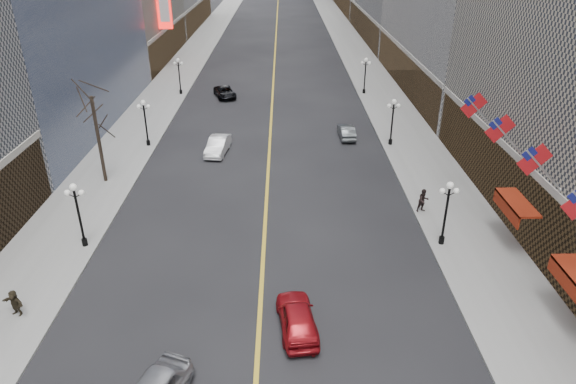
{
  "coord_description": "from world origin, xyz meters",
  "views": [
    {
      "loc": [
        1.3,
        1.2,
        18.54
      ],
      "look_at": [
        1.5,
        20.16,
        8.98
      ],
      "focal_mm": 32.0,
      "sensor_mm": 36.0,
      "label": 1
    }
  ],
  "objects_px": {
    "streetlamp_east_3": "(365,72)",
    "streetlamp_west_3": "(179,72)",
    "streetlamp_east_2": "(393,117)",
    "streetlamp_east_1": "(447,207)",
    "streetlamp_west_2": "(145,118)",
    "car_nb_far": "(225,92)",
    "car_sb_far": "(347,132)",
    "car_nb_mid": "(218,145)",
    "streetlamp_west_1": "(78,209)",
    "car_sb_mid": "(297,317)"
  },
  "relations": [
    {
      "from": "streetlamp_west_3",
      "to": "car_nb_far",
      "type": "distance_m",
      "value": 6.33
    },
    {
      "from": "car_nb_far",
      "to": "car_sb_mid",
      "type": "bearing_deg",
      "value": -97.56
    },
    {
      "from": "car_sb_far",
      "to": "car_nb_far",
      "type": "bearing_deg",
      "value": -48.52
    },
    {
      "from": "streetlamp_east_3",
      "to": "car_sb_mid",
      "type": "xyz_separation_m",
      "value": [
        -9.8,
        -44.02,
        -2.12
      ]
    },
    {
      "from": "streetlamp_east_3",
      "to": "streetlamp_west_3",
      "type": "xyz_separation_m",
      "value": [
        -23.6,
        0.0,
        0.0
      ]
    },
    {
      "from": "car_nb_far",
      "to": "streetlamp_west_2",
      "type": "bearing_deg",
      "value": -127.19
    },
    {
      "from": "car_nb_far",
      "to": "streetlamp_west_3",
      "type": "bearing_deg",
      "value": 150.11
    },
    {
      "from": "streetlamp_east_2",
      "to": "streetlamp_east_1",
      "type": "bearing_deg",
      "value": -90.0
    },
    {
      "from": "car_nb_mid",
      "to": "streetlamp_east_1",
      "type": "bearing_deg",
      "value": -37.37
    },
    {
      "from": "streetlamp_east_3",
      "to": "streetlamp_west_3",
      "type": "height_order",
      "value": "same"
    },
    {
      "from": "streetlamp_east_2",
      "to": "car_sb_far",
      "type": "height_order",
      "value": "streetlamp_east_2"
    },
    {
      "from": "streetlamp_east_3",
      "to": "car_nb_far",
      "type": "height_order",
      "value": "streetlamp_east_3"
    },
    {
      "from": "streetlamp_east_2",
      "to": "streetlamp_west_1",
      "type": "height_order",
      "value": "same"
    },
    {
      "from": "streetlamp_east_2",
      "to": "car_nb_mid",
      "type": "height_order",
      "value": "streetlamp_east_2"
    },
    {
      "from": "streetlamp_east_2",
      "to": "streetlamp_west_2",
      "type": "xyz_separation_m",
      "value": [
        -23.6,
        0.0,
        0.0
      ]
    },
    {
      "from": "car_nb_mid",
      "to": "car_sb_mid",
      "type": "height_order",
      "value": "car_sb_mid"
    },
    {
      "from": "streetlamp_east_2",
      "to": "streetlamp_west_1",
      "type": "distance_m",
      "value": 29.68
    },
    {
      "from": "car_sb_far",
      "to": "streetlamp_west_1",
      "type": "bearing_deg",
      "value": 44.13
    },
    {
      "from": "streetlamp_west_2",
      "to": "car_sb_far",
      "type": "height_order",
      "value": "streetlamp_west_2"
    },
    {
      "from": "streetlamp_west_2",
      "to": "car_nb_mid",
      "type": "xyz_separation_m",
      "value": [
        6.99,
        -1.75,
        -2.13
      ]
    },
    {
      "from": "streetlamp_west_1",
      "to": "car_sb_far",
      "type": "height_order",
      "value": "streetlamp_west_1"
    },
    {
      "from": "streetlamp_west_3",
      "to": "car_nb_mid",
      "type": "height_order",
      "value": "streetlamp_west_3"
    },
    {
      "from": "streetlamp_east_1",
      "to": "car_nb_far",
      "type": "bearing_deg",
      "value": 117.1
    },
    {
      "from": "streetlamp_west_2",
      "to": "streetlamp_west_3",
      "type": "relative_size",
      "value": 1.0
    },
    {
      "from": "streetlamp_east_2",
      "to": "car_nb_mid",
      "type": "distance_m",
      "value": 16.84
    },
    {
      "from": "car_nb_mid",
      "to": "car_sb_far",
      "type": "xyz_separation_m",
      "value": [
        12.57,
        3.92,
        -0.1
      ]
    },
    {
      "from": "streetlamp_east_3",
      "to": "streetlamp_west_1",
      "type": "xyz_separation_m",
      "value": [
        -23.6,
        -36.0,
        0.0
      ]
    },
    {
      "from": "car_nb_mid",
      "to": "streetlamp_west_3",
      "type": "bearing_deg",
      "value": 116.47
    },
    {
      "from": "streetlamp_east_1",
      "to": "streetlamp_east_3",
      "type": "bearing_deg",
      "value": 90.0
    },
    {
      "from": "car_nb_mid",
      "to": "car_nb_far",
      "type": "xyz_separation_m",
      "value": [
        -1.19,
        18.55,
        -0.11
      ]
    },
    {
      "from": "streetlamp_west_1",
      "to": "streetlamp_east_2",
      "type": "bearing_deg",
      "value": 37.33
    },
    {
      "from": "streetlamp_west_1",
      "to": "car_nb_far",
      "type": "relative_size",
      "value": 0.95
    },
    {
      "from": "car_nb_mid",
      "to": "car_sb_far",
      "type": "height_order",
      "value": "car_nb_mid"
    },
    {
      "from": "streetlamp_west_1",
      "to": "car_sb_mid",
      "type": "xyz_separation_m",
      "value": [
        13.8,
        -8.02,
        -2.12
      ]
    },
    {
      "from": "streetlamp_west_1",
      "to": "car_sb_far",
      "type": "bearing_deg",
      "value": 45.88
    },
    {
      "from": "car_nb_mid",
      "to": "car_sb_mid",
      "type": "distance_m",
      "value": 25.21
    },
    {
      "from": "streetlamp_east_3",
      "to": "car_sb_far",
      "type": "height_order",
      "value": "streetlamp_east_3"
    },
    {
      "from": "car_sb_mid",
      "to": "car_sb_far",
      "type": "distance_m",
      "value": 28.77
    },
    {
      "from": "streetlamp_east_3",
      "to": "streetlamp_west_2",
      "type": "height_order",
      "value": "same"
    },
    {
      "from": "car_sb_far",
      "to": "streetlamp_east_3",
      "type": "bearing_deg",
      "value": -106.09
    },
    {
      "from": "streetlamp_west_1",
      "to": "car_sb_far",
      "type": "distance_m",
      "value": 28.18
    },
    {
      "from": "streetlamp_west_2",
      "to": "car_nb_far",
      "type": "xyz_separation_m",
      "value": [
        5.8,
        16.79,
        -2.24
      ]
    },
    {
      "from": "car_sb_mid",
      "to": "car_nb_far",
      "type": "bearing_deg",
      "value": -86.58
    },
    {
      "from": "streetlamp_east_2",
      "to": "streetlamp_east_3",
      "type": "distance_m",
      "value": 18.0
    },
    {
      "from": "car_nb_far",
      "to": "streetlamp_east_1",
      "type": "bearing_deg",
      "value": -81.05
    },
    {
      "from": "streetlamp_west_2",
      "to": "car_sb_far",
      "type": "relative_size",
      "value": 1.12
    },
    {
      "from": "streetlamp_west_2",
      "to": "streetlamp_east_1",
      "type": "bearing_deg",
      "value": -37.33
    },
    {
      "from": "streetlamp_east_3",
      "to": "car_nb_far",
      "type": "bearing_deg",
      "value": -176.13
    },
    {
      "from": "streetlamp_west_1",
      "to": "streetlamp_east_3",
      "type": "bearing_deg",
      "value": 56.75
    },
    {
      "from": "streetlamp_east_1",
      "to": "streetlamp_west_3",
      "type": "distance_m",
      "value": 43.05
    }
  ]
}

